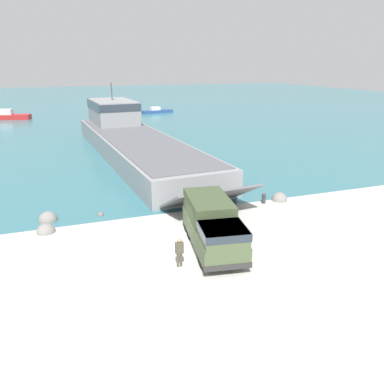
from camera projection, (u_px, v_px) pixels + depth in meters
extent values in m
plane|color=#B7B5AD|center=(165.00, 241.00, 23.63)|extent=(240.00, 240.00, 0.00)
cube|color=#336B75|center=(78.00, 103.00, 108.01)|extent=(240.00, 180.00, 0.01)
cube|color=gray|center=(137.00, 147.00, 44.80)|extent=(10.64, 36.09, 2.37)
cube|color=#56565B|center=(137.00, 137.00, 44.41)|extent=(9.90, 34.62, 0.08)
cube|color=gray|center=(113.00, 112.00, 54.54)|extent=(6.28, 10.37, 3.32)
cube|color=#28333D|center=(112.00, 105.00, 54.21)|extent=(6.44, 10.48, 1.00)
cylinder|color=#3F3F42|center=(112.00, 92.00, 53.61)|extent=(0.16, 0.16, 2.40)
cube|color=#56565B|center=(211.00, 196.00, 27.68)|extent=(6.98, 4.44, 2.23)
cube|color=#475638|center=(213.00, 233.00, 22.51)|extent=(3.53, 7.13, 1.06)
cube|color=#475638|center=(223.00, 234.00, 20.10)|extent=(2.71, 2.65, 0.86)
cube|color=#28333D|center=(223.00, 231.00, 20.03)|extent=(2.79, 2.69, 0.43)
cube|color=#3C492E|center=(209.00, 208.00, 23.20)|extent=(3.06, 4.62, 1.34)
cube|color=#2D2D2D|center=(228.00, 266.00, 19.53)|extent=(2.61, 0.62, 0.32)
cylinder|color=black|center=(241.00, 252.00, 20.83)|extent=(0.52, 1.35, 1.31)
cylinder|color=black|center=(203.00, 256.00, 20.44)|extent=(0.52, 1.35, 1.31)
cylinder|color=black|center=(223.00, 226.00, 24.26)|extent=(0.52, 1.35, 1.31)
cylinder|color=black|center=(190.00, 228.00, 23.87)|extent=(0.52, 1.35, 1.31)
cylinder|color=black|center=(219.00, 219.00, 25.28)|extent=(0.52, 1.35, 1.31)
cylinder|color=black|center=(187.00, 222.00, 24.89)|extent=(0.52, 1.35, 1.31)
cylinder|color=#4C4738|center=(181.00, 259.00, 20.57)|extent=(0.14, 0.14, 0.82)
cylinder|color=#4C4738|center=(178.00, 260.00, 20.51)|extent=(0.14, 0.14, 0.82)
cube|color=#4C4738|center=(179.00, 248.00, 20.30)|extent=(0.44, 0.24, 0.65)
sphere|color=tan|center=(179.00, 240.00, 20.16)|extent=(0.22, 0.22, 0.22)
cube|color=navy|center=(157.00, 111.00, 85.94)|extent=(7.30, 3.01, 0.67)
cube|color=silver|center=(155.00, 109.00, 85.47)|extent=(2.31, 1.66, 0.73)
cube|color=#B22323|center=(10.00, 117.00, 75.86)|extent=(8.30, 4.19, 0.97)
cube|color=silver|center=(6.00, 112.00, 75.48)|extent=(2.71, 2.19, 1.07)
cylinder|color=#333338|center=(264.00, 200.00, 30.01)|extent=(0.32, 0.32, 0.56)
sphere|color=#333338|center=(264.00, 195.00, 29.89)|extent=(0.37, 0.37, 0.37)
sphere|color=gray|center=(46.00, 232.00, 24.87)|extent=(1.22, 1.22, 1.22)
sphere|color=#66605B|center=(101.00, 215.00, 27.67)|extent=(0.50, 0.50, 0.50)
sphere|color=gray|center=(48.00, 220.00, 26.75)|extent=(1.34, 1.34, 1.34)
sphere|color=gray|center=(279.00, 200.00, 30.76)|extent=(1.30, 1.30, 1.30)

